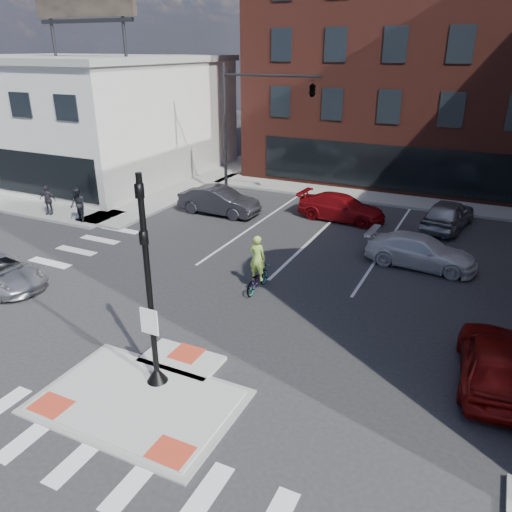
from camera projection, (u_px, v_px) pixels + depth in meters
The scene contains 17 objects.
ground at pixel (149, 392), 13.86m from camera, with size 120.00×120.00×0.00m, color #28282B.
refuge_island at pixel (143, 396), 13.63m from camera, with size 5.40×4.65×0.13m.
sidewalk_nw at pixel (85, 190), 33.25m from camera, with size 23.50×20.50×0.15m.
sidewalk_n at pixel (406, 201), 30.89m from camera, with size 26.00×3.00×0.15m, color gray.
building_nw at pixel (70, 113), 37.64m from camera, with size 20.40×16.40×14.40m.
building_n at pixel (444, 63), 36.20m from camera, with size 24.40×18.40×15.50m.
building_far_left at pixel (397, 84), 56.71m from camera, with size 10.00×12.00×10.00m, color slate.
signal_pole at pixel (151, 311), 13.28m from camera, with size 0.60×0.60×5.98m.
mast_arm_signal at pixel (287, 99), 27.80m from camera, with size 6.10×2.24×8.00m.
red_sedan at pixel (494, 361), 13.94m from camera, with size 1.78×4.44×1.51m, color maroon.
white_pickup at pixel (421, 251), 21.60m from camera, with size 1.91×4.71×1.37m, color white.
bg_car_dark at pixel (219, 201), 28.40m from camera, with size 1.63×4.67×1.54m, color #28282D.
bg_car_silver at pixel (448, 214), 26.08m from camera, with size 1.85×4.59×1.56m, color #9DA1A4.
bg_car_red at pixel (341, 207), 27.45m from camera, with size 1.97×4.84×1.40m, color maroon.
cyclist at pixel (257, 272), 19.39m from camera, with size 0.68×1.84×2.29m.
pedestrian_a at pixel (78, 205), 26.61m from camera, with size 0.89×0.70×1.84m, color black.
pedestrian_b at pixel (48, 200), 27.83m from camera, with size 0.97×0.40×1.65m, color #342F39.
Camera 1 is at (7.60, -8.90, 8.85)m, focal length 35.00 mm.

